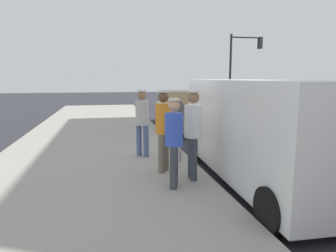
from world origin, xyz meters
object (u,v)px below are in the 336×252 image
(pedestrian_in_blue, at_px, (174,137))
(parked_sedan_behind, at_px, (184,112))
(pedestrian_in_gray, at_px, (142,119))
(traffic_light_corner, at_px, (242,59))
(pedestrian_in_orange, at_px, (163,126))
(parking_meter_near, at_px, (180,120))
(parked_van, at_px, (266,128))
(pedestrian_in_white, at_px, (193,129))

(pedestrian_in_blue, bearing_deg, parked_sedan_behind, -106.12)
(pedestrian_in_gray, height_order, traffic_light_corner, traffic_light_corner)
(pedestrian_in_orange, xyz_separation_m, traffic_light_corner, (-8.38, -13.97, 2.34))
(parking_meter_near, bearing_deg, traffic_light_corner, -120.51)
(parked_sedan_behind, height_order, traffic_light_corner, traffic_light_corner)
(pedestrian_in_orange, bearing_deg, parked_van, 162.07)
(parking_meter_near, distance_m, parked_sedan_behind, 5.75)
(pedestrian_in_orange, bearing_deg, traffic_light_corner, -120.94)
(parked_van, bearing_deg, pedestrian_in_white, -2.25)
(pedestrian_in_gray, xyz_separation_m, pedestrian_in_white, (-0.78, 1.99, 0.04))
(pedestrian_in_blue, height_order, pedestrian_in_orange, pedestrian_in_orange)
(parking_meter_near, bearing_deg, pedestrian_in_gray, -40.31)
(traffic_light_corner, bearing_deg, pedestrian_in_white, 61.57)
(pedestrian_in_white, bearing_deg, pedestrian_in_orange, -51.07)
(pedestrian_in_blue, relative_size, traffic_light_corner, 0.32)
(pedestrian_in_blue, xyz_separation_m, traffic_light_corner, (-8.37, -14.96, 2.41))
(parked_sedan_behind, xyz_separation_m, traffic_light_corner, (-6.29, -7.76, 2.77))
(pedestrian_in_blue, distance_m, pedestrian_in_orange, 0.99)
(pedestrian_in_white, distance_m, traffic_light_corner, 16.73)
(parking_meter_near, xyz_separation_m, pedestrian_in_gray, (0.84, -0.71, -0.03))
(parking_meter_near, height_order, traffic_light_corner, traffic_light_corner)
(parking_meter_near, xyz_separation_m, pedestrian_in_blue, (0.54, 1.67, -0.07))
(pedestrian_in_blue, relative_size, pedestrian_in_white, 0.93)
(parked_van, bearing_deg, pedestrian_in_blue, 9.02)
(pedestrian_in_blue, bearing_deg, pedestrian_in_gray, -82.80)
(pedestrian_in_blue, height_order, parked_sedan_behind, pedestrian_in_blue)
(pedestrian_in_gray, xyz_separation_m, pedestrian_in_orange, (-0.29, 1.39, 0.03))
(pedestrian_in_gray, bearing_deg, parked_sedan_behind, -116.28)
(parking_meter_near, relative_size, pedestrian_in_white, 0.85)
(pedestrian_in_white, height_order, parked_van, parked_van)
(pedestrian_in_orange, bearing_deg, parking_meter_near, -128.48)
(pedestrian_in_orange, relative_size, traffic_light_corner, 0.34)
(traffic_light_corner, bearing_deg, pedestrian_in_orange, 59.06)
(pedestrian_in_gray, bearing_deg, traffic_light_corner, -124.57)
(parked_sedan_behind, bearing_deg, pedestrian_in_orange, 71.42)
(pedestrian_in_blue, distance_m, traffic_light_corner, 17.31)
(pedestrian_in_white, bearing_deg, parked_sedan_behind, -103.24)
(pedestrian_in_gray, relative_size, pedestrian_in_orange, 0.98)
(parked_sedan_behind, bearing_deg, parked_van, 89.63)
(pedestrian_in_white, height_order, parked_sedan_behind, pedestrian_in_white)
(pedestrian_in_blue, height_order, traffic_light_corner, traffic_light_corner)
(pedestrian_in_orange, height_order, pedestrian_in_white, pedestrian_in_white)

